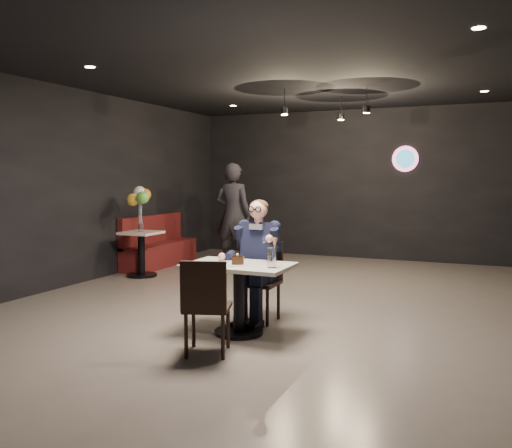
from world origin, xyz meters
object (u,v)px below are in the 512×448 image
at_px(chair_near, 207,305).
at_px(sundae_glass, 272,258).
at_px(seated_man, 259,259).
at_px(main_table, 239,299).
at_px(booth_bench, 160,241).
at_px(passerby, 233,214).
at_px(balloon_vase, 141,227).
at_px(chair_far, 259,282).
at_px(side_table, 142,255).

height_order(chair_near, sundae_glass, sundae_glass).
distance_m(chair_near, seated_man, 1.27).
bearing_deg(seated_man, sundae_glass, -57.21).
distance_m(main_table, booth_bench, 4.62).
xyz_separation_m(seated_man, passerby, (-1.98, 3.39, 0.24)).
bearing_deg(main_table, booth_bench, 133.78).
bearing_deg(balloon_vase, sundae_glass, -36.16).
relative_size(chair_far, passerby, 0.48).
height_order(seated_man, side_table, seated_man).
bearing_deg(chair_far, chair_near, -90.00).
relative_size(chair_far, side_table, 1.28).
bearing_deg(main_table, side_table, 141.11).
distance_m(chair_near, side_table, 4.19).
relative_size(side_table, balloon_vase, 5.15).
xyz_separation_m(booth_bench, balloon_vase, (0.30, -1.00, 0.35)).
height_order(sundae_glass, side_table, sundae_glass).
bearing_deg(side_table, chair_near, -46.24).
xyz_separation_m(chair_near, balloon_vase, (-2.90, 3.03, 0.36)).
height_order(main_table, passerby, passerby).
bearing_deg(passerby, seated_man, 118.57).
relative_size(sundae_glass, passerby, 0.10).
bearing_deg(chair_far, booth_bench, 138.93).
relative_size(main_table, side_table, 1.53).
distance_m(seated_man, passerby, 3.93).
bearing_deg(side_table, sundae_glass, -36.16).
distance_m(chair_far, balloon_vase, 3.42).
bearing_deg(chair_near, passerby, 94.72).
height_order(chair_near, balloon_vase, chair_near).
relative_size(balloon_vase, passerby, 0.07).
bearing_deg(booth_bench, balloon_vase, -73.30).
height_order(chair_near, booth_bench, booth_bench).
bearing_deg(sundae_glass, main_table, 169.56).
height_order(main_table, seated_man, seated_man).
distance_m(chair_near, sundae_glass, 0.83).
distance_m(seated_man, balloon_vase, 3.41).
height_order(chair_far, booth_bench, booth_bench).
bearing_deg(sundae_glass, balloon_vase, 143.84).
relative_size(seated_man, balloon_vase, 10.30).
distance_m(seated_man, side_table, 3.42).
bearing_deg(balloon_vase, side_table, 0.00).
bearing_deg(passerby, balloon_vase, 58.41).
height_order(chair_far, side_table, chair_far).
bearing_deg(chair_near, booth_bench, 110.02).
xyz_separation_m(main_table, chair_far, (-0.00, 0.55, 0.09)).
relative_size(main_table, balloon_vase, 7.87).
height_order(seated_man, balloon_vase, seated_man).
distance_m(chair_near, balloon_vase, 4.21).
relative_size(chair_near, seated_man, 0.64).
bearing_deg(chair_near, seated_man, 71.56).
xyz_separation_m(chair_far, booth_bench, (-3.20, 2.79, 0.01)).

